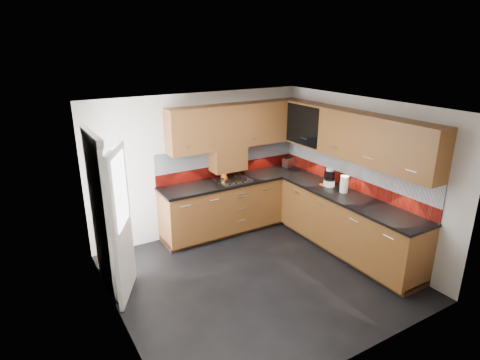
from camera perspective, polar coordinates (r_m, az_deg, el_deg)
room at (r=5.21m, az=2.70°, el=0.41°), size 4.00×3.80×2.64m
base_cabinets at (r=6.72m, az=6.81°, el=-5.01°), size 2.70×3.20×0.95m
countertop at (r=6.52m, az=6.95°, el=-1.21°), size 2.72×3.22×0.04m
backsplash at (r=6.73m, az=7.40°, el=2.02°), size 2.70×3.20×0.54m
upper_cabinets at (r=6.43m, az=8.11°, el=6.98°), size 2.50×3.20×0.72m
extractor_hood at (r=6.83m, az=-1.73°, el=3.05°), size 0.60×0.33×0.40m
glass_cabinet at (r=6.94m, az=9.77°, el=8.01°), size 0.32×0.80×0.66m
back_door at (r=5.39m, az=-18.10°, el=-5.23°), size 0.42×1.19×2.04m
gas_hob at (r=6.79m, az=-1.02°, el=0.08°), size 0.55×0.49×0.04m
utensil_pot at (r=6.82m, az=-2.31°, el=0.82°), size 0.11×0.11×0.39m
toaster at (r=7.58m, az=6.98°, el=2.51°), size 0.26×0.18×0.17m
food_processor at (r=6.65m, az=12.62°, el=0.30°), size 0.18×0.18×0.30m
paper_towel at (r=6.42m, az=14.60°, el=-0.58°), size 0.17×0.17×0.27m
orange_cloth at (r=6.71m, az=11.97°, el=-0.67°), size 0.16×0.14×0.01m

